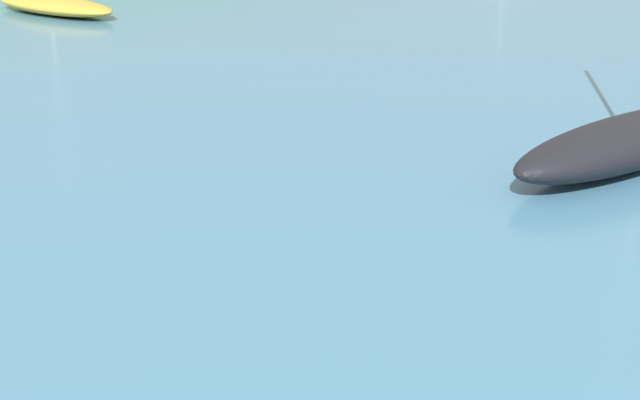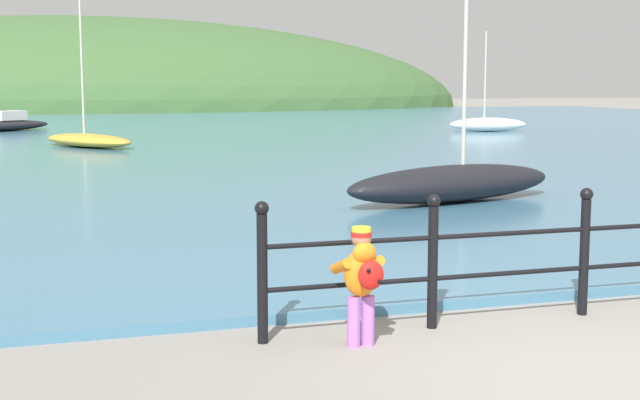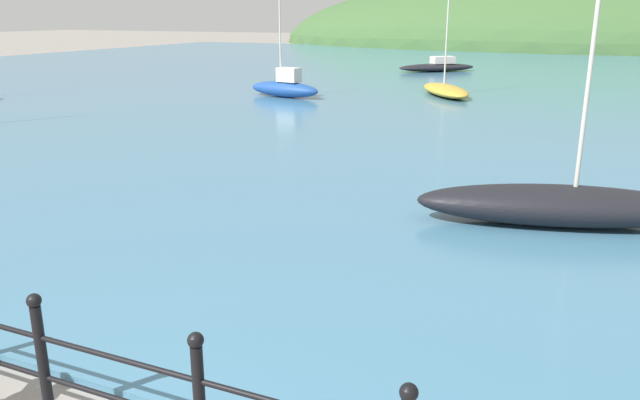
% 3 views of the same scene
% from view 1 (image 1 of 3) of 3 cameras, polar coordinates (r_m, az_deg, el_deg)
% --- Properties ---
extents(boat_white_sailboat, '(4.60, 2.24, 5.56)m').
position_cam_1_polar(boat_white_sailboat, '(12.14, 19.42, 3.70)').
color(boat_white_sailboat, black).
rests_on(boat_white_sailboat, water).
extents(boat_green_fishing, '(3.33, 4.36, 5.11)m').
position_cam_1_polar(boat_green_fishing, '(24.53, -16.62, 11.90)').
color(boat_green_fishing, gold).
rests_on(boat_green_fishing, water).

